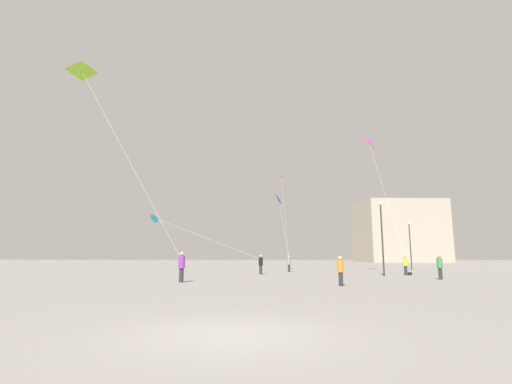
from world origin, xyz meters
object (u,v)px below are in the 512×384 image
handbag_beside_flyer (410,274)px  kite_magenta_diamond (369,141)px  kite_lime_delta (83,74)px  person_in_green (440,266)px  person_in_purple (182,265)px  person_in_grey (289,263)px  lamppost_west (382,227)px  kite_cobalt_delta (279,200)px  person_in_black (261,264)px  kite_cyan_diamond (156,219)px  building_left_hall (398,232)px  person_in_yellow (405,264)px  lamppost_east (410,238)px  person_in_orange (340,269)px  kite_amber_diamond (281,176)px

handbag_beside_flyer → kite_magenta_diamond: bearing=108.4°
kite_lime_delta → person_in_green: bearing=0.5°
person_in_purple → kite_lime_delta: bearing=-160.7°
person_in_grey → kite_lime_delta: size_ratio=0.11×
handbag_beside_flyer → lamppost_west: bearing=-146.7°
person_in_green → person_in_grey: person_in_green is taller
person_in_purple → kite_cobalt_delta: kite_cobalt_delta is taller
kite_magenta_diamond → handbag_beside_flyer: size_ratio=37.92×
person_in_black → kite_cyan_diamond: bearing=-141.6°
person_in_green → person_in_black: person_in_black is taller
person_in_grey → building_left_hall: bearing=69.2°
kite_cobalt_delta → handbag_beside_flyer: (10.35, -10.05, -7.67)m
person_in_yellow → handbag_beside_flyer: size_ratio=5.20×
person_in_yellow → lamppost_west: lamppost_west is taller
person_in_purple → lamppost_east: 30.79m
person_in_orange → person_in_black: person_in_black is taller
person_in_green → lamppost_east: (4.92, 18.38, 2.72)m
building_left_hall → person_in_yellow: bearing=-108.6°
person_in_orange → kite_amber_diamond: 19.71m
kite_magenta_diamond → lamppost_east: kite_magenta_diamond is taller
kite_magenta_diamond → building_left_hall: (23.96, 62.93, -5.25)m
kite_cobalt_delta → lamppost_west: size_ratio=1.18×
person_in_yellow → kite_amber_diamond: 14.48m
person_in_orange → kite_cyan_diamond: kite_cyan_diamond is taller
person_in_purple → lamppost_west: 16.38m
person_in_purple → person_in_orange: (9.11, -2.67, -0.14)m
person_in_black → handbag_beside_flyer: bearing=41.1°
kite_lime_delta → kite_cobalt_delta: kite_lime_delta is taller
person_in_grey → handbag_beside_flyer: bearing=-27.2°
person_in_black → person_in_grey: bearing=109.0°
person_in_yellow → person_in_orange: person_in_yellow is taller
kite_magenta_diamond → lamppost_west: size_ratio=2.04×
kite_cyan_diamond → kite_amber_diamond: (11.79, 3.21, 4.63)m
lamppost_west → handbag_beside_flyer: 4.90m
person_in_grey → kite_magenta_diamond: kite_magenta_diamond is taller
person_in_purple → kite_lime_delta: 16.68m
person_in_black → kite_magenta_diamond: 16.47m
person_in_black → kite_magenta_diamond: size_ratio=0.14×
person_in_grey → kite_amber_diamond: kite_amber_diamond is taller
lamppost_west → person_in_orange: bearing=-118.0°
person_in_purple → kite_cobalt_delta: (6.66, 19.04, 6.79)m
person_in_yellow → kite_magenta_diamond: 12.94m
person_in_purple → lamppost_east: size_ratio=0.33×
person_in_green → kite_lime_delta: bearing=-81.8°
handbag_beside_flyer → building_left_hall: bearing=71.6°
person_in_grey → kite_cobalt_delta: kite_cobalt_delta is taller
kite_lime_delta → kite_amber_diamond: (15.25, 11.89, -5.43)m
person_in_grey → kite_magenta_diamond: bearing=-5.9°
kite_cyan_diamond → handbag_beside_flyer: kite_cyan_diamond is taller
kite_cobalt_delta → kite_cyan_diamond: (-11.72, -7.41, -2.82)m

